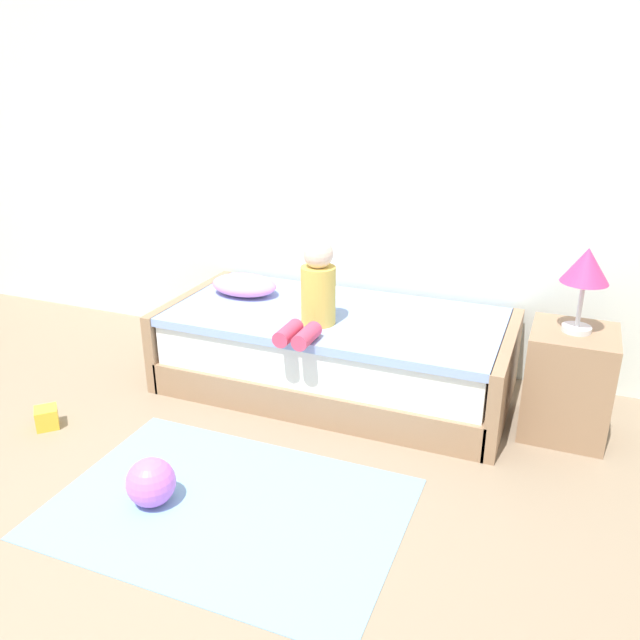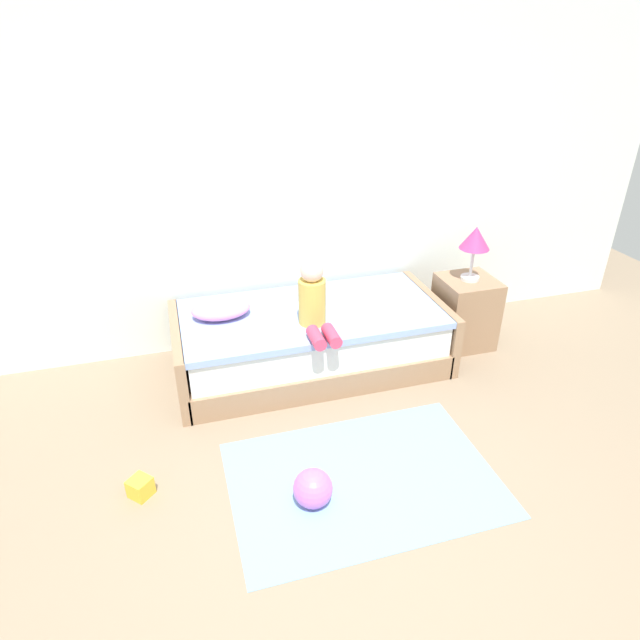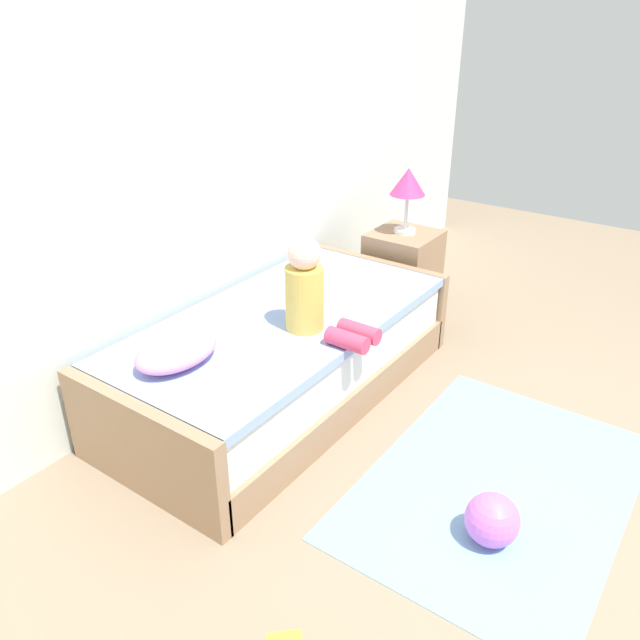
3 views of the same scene
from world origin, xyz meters
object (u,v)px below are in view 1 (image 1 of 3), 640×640
Objects in this scene: bed at (335,352)px; toy_ball at (151,482)px; toy_block at (47,418)px; nightstand at (568,382)px; child_figure at (315,292)px; pillow at (244,285)px; table_lamp at (586,270)px.

toy_ball is (-0.38, -1.39, -0.13)m from bed.
toy_ball is at bearing -19.80° from toy_block.
bed is 9.23× the size of toy_ball.
child_figure is (-1.39, -0.21, 0.40)m from nightstand.
child_figure is (-0.04, -0.23, 0.46)m from bed.
pillow is (-0.67, 0.10, 0.32)m from bed.
toy_ball is at bearing -141.36° from nightstand.
nightstand is 2.04m from pillow.
toy_block is at bearing -141.61° from bed.
bed is 4.14× the size of child_figure.
toy_ball is (-1.73, -1.38, -0.82)m from table_lamp.
toy_block is (-1.29, -0.82, -0.65)m from child_figure.
nightstand is 1.33× the size of table_lamp.
table_lamp reaches higher than toy_block.
bed is at bearing 38.39° from toy_block.
bed is at bearing 179.43° from table_lamp.
child_figure reaches higher than bed.
toy_ball reaches higher than toy_block.
toy_ball is at bearing -78.81° from pillow.
toy_block is (-0.95, 0.34, -0.06)m from toy_ball.
nightstand is at bearing -3.21° from pillow.
pillow is at bearing 101.19° from toy_ball.
table_lamp is 1.97× the size of toy_ball.
pillow is at bearing 176.79° from table_lamp.
bed is at bearing 179.43° from nightstand.
child_figure is at bearing 73.81° from toy_ball.
nightstand is at bearing -0.57° from bed.
bed is 1.70m from toy_block.
nightstand is 1.46m from child_figure.
table_lamp is 1.42m from child_figure.
child_figure is at bearing 32.57° from toy_block.
pillow is at bearing 171.55° from bed.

